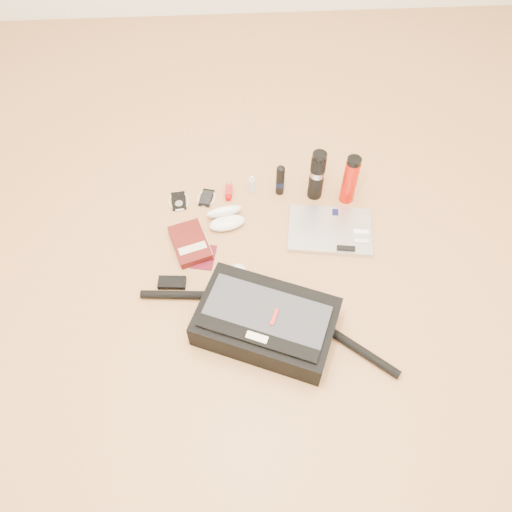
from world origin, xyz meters
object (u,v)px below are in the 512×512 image
laptop (330,230)px  book (190,243)px  messenger_bag (265,321)px  thermos_black (317,175)px  thermos_red (350,180)px

laptop → book: size_ratio=1.61×
laptop → book: bearing=-168.2°
messenger_bag → laptop: (0.32, 0.46, -0.05)m
thermos_black → thermos_red: thermos_black is taller
messenger_bag → book: size_ratio=3.96×
book → thermos_red: 0.76m
book → thermos_red: bearing=-0.2°
messenger_bag → thermos_red: (0.42, 0.65, 0.06)m
messenger_bag → thermos_black: bearing=90.2°
laptop → thermos_red: size_ratio=1.56×
laptop → book: (-0.62, -0.04, 0.01)m
messenger_bag → laptop: messenger_bag is taller
messenger_bag → thermos_red: bearing=79.3°
book → thermos_black: (0.57, 0.26, 0.11)m
book → thermos_black: 0.64m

